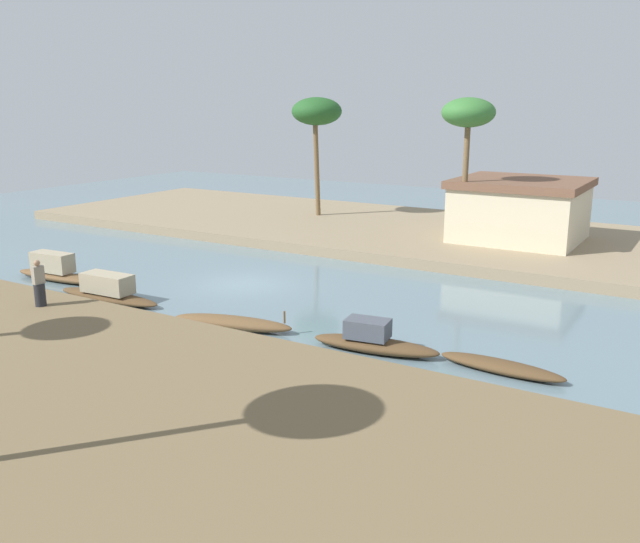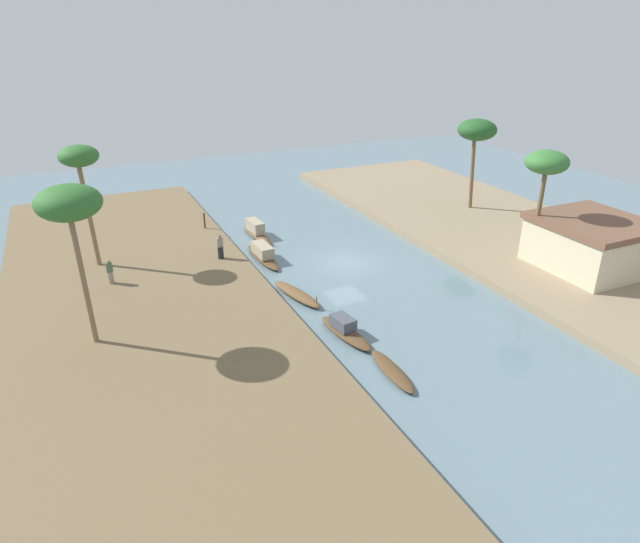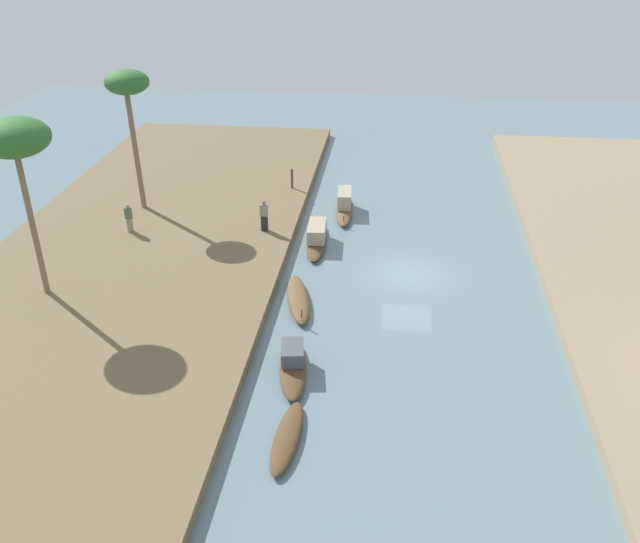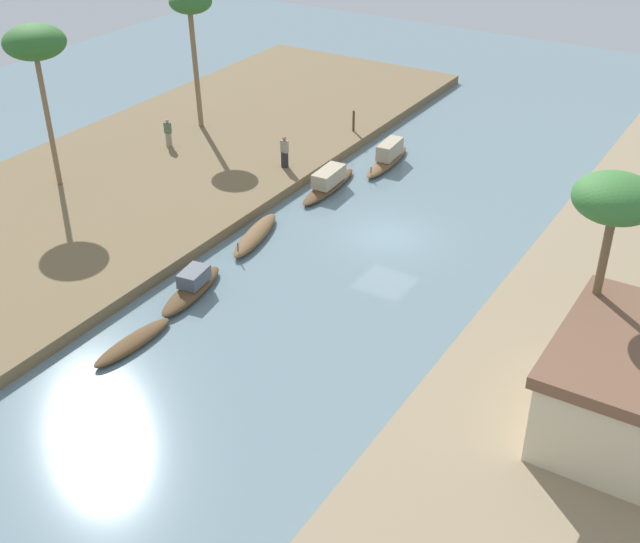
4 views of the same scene
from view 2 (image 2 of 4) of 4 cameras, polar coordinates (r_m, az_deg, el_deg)
name	(u,v)px [view 2 (image 2 of 4)]	position (r m, az deg, el deg)	size (l,w,h in m)	color
river_water	(345,263)	(38.05, 2.65, 0.88)	(72.97, 72.97, 0.00)	slate
riverbank_left	(139,298)	(34.33, -18.27, -2.63)	(45.35, 15.04, 0.53)	brown
riverbank_right	(501,231)	(45.64, 18.27, 4.05)	(45.35, 15.04, 0.53)	#937F60
sampan_with_tall_canopy	(256,231)	(42.91, -6.62, 4.17)	(4.92, 1.28, 1.26)	brown
sampan_downstream_large	(345,330)	(29.16, 2.60, -6.08)	(4.29, 1.63, 1.05)	brown
sampan_upstream_small	(297,294)	(33.20, -2.43, -2.34)	(4.56, 1.91, 0.84)	brown
sampan_with_red_awning	(392,371)	(26.51, 7.45, -10.16)	(3.84, 1.04, 0.37)	brown
sampan_foreground	(263,254)	(38.59, -5.96, 1.81)	(5.10, 1.26, 1.14)	brown
person_on_near_bank	(220,249)	(37.77, -10.28, 2.34)	(0.44, 0.44, 1.71)	#232328
person_by_mooring	(110,273)	(35.93, -20.91, -0.15)	(0.39, 0.40, 1.58)	gray
mooring_post	(204,221)	(43.82, -11.88, 5.18)	(0.14, 0.14, 1.24)	#4C3823
palm_tree_left_near	(79,160)	(37.30, -23.65, 10.49)	(2.39, 2.39, 7.88)	#7F6647
palm_tree_left_far	(69,205)	(27.33, -24.55, 6.26)	(2.95, 2.95, 8.05)	#7F6647
palm_tree_right_tall	(477,131)	(48.30, 15.94, 13.80)	(3.18, 3.18, 7.53)	brown
palm_tree_right_short	(547,165)	(37.63, 22.40, 10.18)	(2.69, 2.69, 7.46)	brown
riverside_building	(591,243)	(39.61, 26.25, 2.65)	(6.64, 6.31, 3.25)	beige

